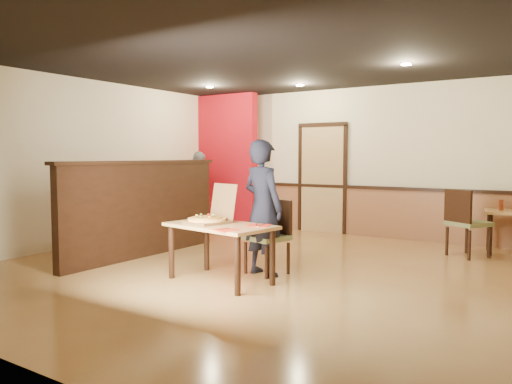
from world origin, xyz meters
TOP-DOWN VIEW (x-y plane):
  - floor at (0.00, 0.00)m, footprint 7.00×7.00m
  - ceiling at (0.00, 0.00)m, footprint 7.00×7.00m
  - wall_back at (0.00, 3.50)m, footprint 7.00×0.00m
  - wall_left at (-3.50, 0.00)m, footprint 0.00×7.00m
  - wainscot_back at (0.00, 3.47)m, footprint 7.00×0.04m
  - chair_rail_back at (0.00, 3.45)m, footprint 7.00×0.06m
  - back_door at (-0.80, 3.46)m, footprint 0.90×0.06m
  - booth_partition at (-2.00, -0.20)m, footprint 0.20×3.10m
  - red_accent_panel at (-2.90, 3.00)m, footprint 1.60×0.20m
  - spot_a at (-2.30, 1.80)m, footprint 0.14×0.14m
  - spot_b at (-0.80, 2.50)m, footprint 0.14×0.14m
  - spot_c at (1.40, 1.50)m, footprint 0.14×0.14m
  - main_table at (-0.10, -0.77)m, footprint 1.40×0.94m
  - diner_chair at (0.17, -0.06)m, footprint 0.57×0.57m
  - side_chair_left at (2.06, 2.39)m, footprint 0.69×0.69m
  - side_table at (2.55, 3.01)m, footprint 0.72×0.72m
  - diner at (0.14, -0.20)m, footprint 0.71×0.56m
  - passerby at (-3.00, 2.30)m, footprint 0.66×1.01m
  - pizza_box at (-0.28, -0.75)m, footprint 0.55×0.61m
  - pizza at (-0.29, -0.79)m, footprint 0.50×0.50m
  - napkin_near at (0.23, -1.11)m, footprint 0.29×0.29m
  - napkin_far at (0.35, -0.62)m, footprint 0.31×0.31m
  - condiment at (2.47, 2.99)m, footprint 0.07×0.07m

SIDE VIEW (x-z plane):
  - floor at x=0.00m, z-range 0.00..0.00m
  - wainscot_back at x=0.00m, z-range 0.00..0.90m
  - side_table at x=2.55m, z-range 0.17..0.84m
  - diner_chair at x=0.17m, z-range 0.04..0.99m
  - side_chair_left at x=2.06m, z-range 0.05..1.06m
  - main_table at x=-0.10m, z-range 0.24..0.94m
  - napkin_near at x=0.23m, z-range 0.69..0.71m
  - napkin_far at x=0.35m, z-range 0.69..0.71m
  - booth_partition at x=-2.00m, z-range 0.01..1.46m
  - pizza at x=-0.29m, z-range 0.73..0.76m
  - condiment at x=2.47m, z-range 0.67..0.84m
  - pizza_box at x=-0.28m, z-range 0.52..0.99m
  - passerby at x=-3.00m, z-range 0.00..1.60m
  - diner at x=0.14m, z-range 0.00..1.72m
  - chair_rail_back at x=0.00m, z-range 0.89..0.95m
  - back_door at x=-0.80m, z-range 0.00..2.10m
  - red_accent_panel at x=-2.90m, z-range 0.01..2.79m
  - wall_back at x=0.00m, z-range -2.10..4.90m
  - wall_left at x=-3.50m, z-range -2.10..4.90m
  - spot_a at x=-2.30m, z-range 2.77..2.79m
  - spot_b at x=-0.80m, z-range 2.77..2.79m
  - spot_c at x=1.40m, z-range 2.77..2.79m
  - ceiling at x=0.00m, z-range 2.80..2.80m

